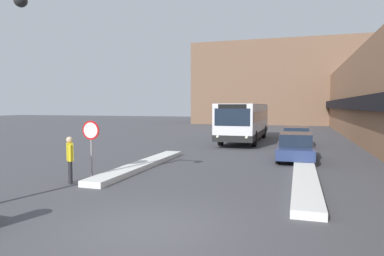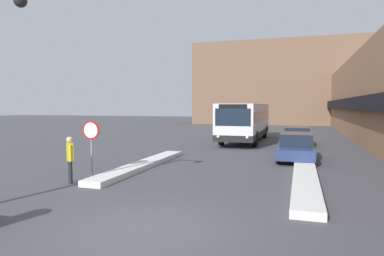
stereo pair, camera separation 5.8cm
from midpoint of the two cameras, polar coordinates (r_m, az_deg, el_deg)
ground_plane at (r=8.40m, az=-7.50°, el=-16.26°), size 160.00×160.00×0.00m
building_backdrop_far at (r=55.93m, az=13.96°, el=7.19°), size 26.00×8.00×12.72m
snow_bank_left at (r=16.19m, az=-8.39°, el=-6.12°), size 0.90×8.47×0.23m
snow_bank_right at (r=13.56m, az=18.24°, el=-8.16°), size 0.90×8.88×0.24m
city_bus at (r=27.80m, az=8.73°, el=1.21°), size 2.69×11.21×3.01m
parked_car_front at (r=18.82m, az=16.80°, el=-3.00°), size 1.85×4.38×1.43m
parked_car_middle at (r=25.30m, az=16.93°, el=-1.35°), size 1.91×4.80×1.38m
stop_sign at (r=14.24m, az=-16.61°, el=-1.35°), size 0.76×0.08×2.27m
pedestrian at (r=13.41m, az=-19.80°, el=-4.32°), size 0.47×0.49×1.74m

